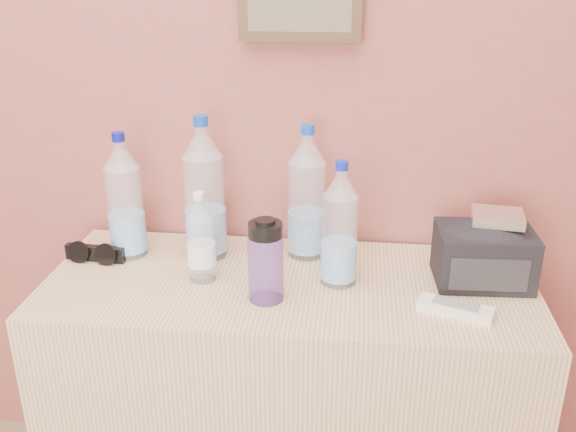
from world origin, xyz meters
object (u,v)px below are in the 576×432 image
Objects in this scene: pet_large_b at (204,196)px; pet_small at (201,242)px; dresser at (289,404)px; sunglasses at (95,253)px; pet_large_d at (340,231)px; nalgene_bottle at (266,261)px; pet_large_c at (307,199)px; toiletry_bag at (484,253)px; foil_packet at (498,217)px; ac_remote at (455,309)px; pet_large_a at (125,202)px.

pet_small is (0.02, -0.13, -0.07)m from pet_large_b.
dresser is 7.52× the size of sunglasses.
pet_large_d is 1.55× the size of nalgene_bottle.
dresser is 0.48m from nalgene_bottle.
pet_large_c is 0.17m from pet_large_d.
pet_large_b is at bearing 162.04° from pet_large_d.
dresser is 3.40× the size of pet_large_c.
pet_large_d is 0.33m from pet_small.
toiletry_bag is (0.97, -0.01, 0.06)m from sunglasses.
dresser is 0.72m from foil_packet.
ac_remote is (0.42, -0.02, -0.09)m from nalgene_bottle.
ac_remote is 0.73× the size of toiletry_bag.
ac_remote is at bearing -20.72° from pet_large_b.
pet_large_d is 1.94× the size of sunglasses.
pet_small is (0.22, -0.12, -0.05)m from pet_large_a.
pet_small is at bearing -8.34° from sunglasses.
pet_large_b reaches higher than pet_small.
pet_large_b reaches higher than dresser.
pet_large_b is at bearing 152.02° from dresser.
pet_small reaches higher than nalgene_bottle.
pet_small is at bearing -177.15° from toiletry_bag.
dresser is 3.18× the size of pet_large_b.
pet_small is 1.14× the size of nalgene_bottle.
pet_large_b reaches higher than nalgene_bottle.
pet_large_a is 0.95× the size of pet_large_c.
pet_large_a is 1.08× the size of pet_large_d.
pet_large_d is 0.35m from toiletry_bag.
pet_large_d is at bearing -171.69° from foil_packet.
pet_large_c reaches higher than nalgene_bottle.
pet_small is at bearing -144.98° from pet_large_c.
pet_large_c is 0.30m from pet_small.
pet_large_b is at bearing 131.30° from nalgene_bottle.
pet_small is at bearing -27.49° from pet_large_a.
nalgene_bottle is 1.26× the size of sunglasses.
pet_large_a is (-0.43, 0.10, 0.52)m from dresser.
sunglasses is 0.71× the size of toiletry_bag.
nalgene_bottle is at bearing -48.70° from pet_large_b.
pet_large_b reaches higher than sunglasses.
nalgene_bottle is at bearing -106.41° from pet_large_c.
pet_large_b is at bearing -172.82° from pet_large_c.
pet_small reaches higher than foil_packet.
toiletry_bag is (0.67, 0.06, -0.02)m from pet_small.
pet_large_b is 2.28× the size of ac_remote.
pet_large_d is at bearing -17.96° from pet_large_b.
pet_large_b is (-0.23, 0.12, 0.53)m from dresser.
pet_large_b is 1.07× the size of pet_large_c.
pet_large_d is (0.35, -0.11, -0.03)m from pet_large_b.
ac_remote is (0.81, -0.21, -0.13)m from pet_large_a.
pet_large_c is at bearing 163.99° from toiletry_bag.
pet_large_b is at bearing 171.56° from toiletry_bag.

